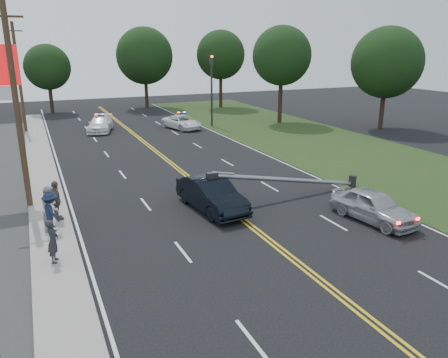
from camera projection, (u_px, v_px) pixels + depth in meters
name	position (u px, v px, depth m)	size (l,w,h in m)	color
ground	(319.00, 279.00, 15.45)	(120.00, 120.00, 0.00)	black
sidewalk	(49.00, 217.00, 20.91)	(1.80, 70.00, 0.12)	gray
grass_verge	(396.00, 168.00, 29.42)	(12.00, 80.00, 0.01)	#233414
centerline_yellow	(211.00, 195.00, 24.18)	(0.36, 80.00, 0.00)	gold
traffic_signal	(212.00, 84.00, 43.65)	(0.28, 0.41, 7.05)	#2D2D30
fallen_streetlight	(296.00, 180.00, 23.79)	(9.36, 0.44, 1.91)	#2D2D30
utility_pole_mid	(17.00, 108.00, 20.87)	(1.60, 0.28, 10.00)	#382619
utility_pole_far	(19.00, 78.00, 40.10)	(1.60, 0.28, 10.00)	#382619
tree_6	(47.00, 67.00, 52.12)	(5.39, 5.39, 8.17)	black
tree_7	(145.00, 56.00, 56.28)	(7.26, 7.26, 10.29)	black
tree_8	(221.00, 55.00, 56.46)	(6.26, 6.26, 9.92)	black
tree_9	(282.00, 56.00, 44.93)	(6.07, 6.07, 9.97)	black
tree_13	(387.00, 63.00, 41.56)	(6.73, 6.73, 9.76)	black
crashed_sedan	(211.00, 195.00, 21.77)	(1.72, 4.94, 1.63)	black
waiting_sedan	(374.00, 206.00, 20.43)	(1.76, 4.37, 1.49)	#A5A8AE
emergency_a	(182.00, 122.00, 43.23)	(2.15, 4.67, 1.30)	white
emergency_b	(100.00, 124.00, 41.88)	(2.01, 4.95, 1.44)	white
bystander_a	(53.00, 241.00, 16.25)	(0.62, 0.40, 1.69)	#26262D
bystander_b	(51.00, 208.00, 19.15)	(0.97, 0.76, 2.00)	#B8B9BE
bystander_c	(51.00, 212.00, 18.95)	(1.15, 0.66, 1.78)	#17213A
bystander_d	(56.00, 201.00, 20.20)	(1.11, 0.46, 1.89)	#62534E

